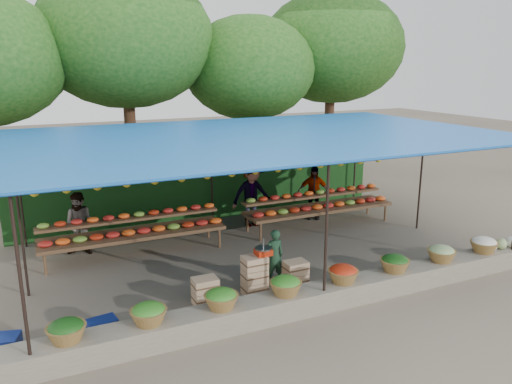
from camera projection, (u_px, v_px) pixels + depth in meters
name	position (u px, v px, depth m)	size (l,w,h in m)	color
ground	(256.00, 256.00, 11.52)	(60.00, 60.00, 0.00)	brown
stone_curb	(319.00, 297.00, 9.06)	(10.60, 0.55, 0.40)	#655C51
stall_canopy	(255.00, 141.00, 10.90)	(10.80, 6.60, 2.82)	black
produce_baskets	(315.00, 280.00, 8.92)	(8.98, 0.58, 0.34)	brown
netting_backdrop	(209.00, 176.00, 13.98)	(10.60, 0.06, 2.50)	#1D4F1C
tree_row	(190.00, 51.00, 15.90)	(16.51, 5.50, 7.12)	#3E2716
fruit_table_left	(134.00, 229.00, 11.54)	(4.21, 0.95, 0.93)	#47311C
fruit_table_right	(318.00, 204.00, 13.58)	(4.21, 0.95, 0.93)	#47311C
crate_counter	(253.00, 279.00, 9.56)	(2.35, 0.34, 0.77)	tan
weighing_scale	(263.00, 251.00, 9.51)	(0.32, 0.32, 0.34)	red
vendor_seated	(274.00, 256.00, 10.01)	(0.41, 0.27, 1.13)	#1A3A25
customer_left	(81.00, 224.00, 11.47)	(0.72, 0.56, 1.48)	slate
customer_mid	(252.00, 195.00, 13.47)	(1.15, 0.66, 1.78)	slate
customer_right	(313.00, 193.00, 14.16)	(0.89, 0.37, 1.53)	slate
blue_crate_front	(2.00, 346.00, 7.59)	(0.51, 0.37, 0.31)	navy
blue_crate_back	(102.00, 327.00, 8.14)	(0.46, 0.33, 0.28)	navy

